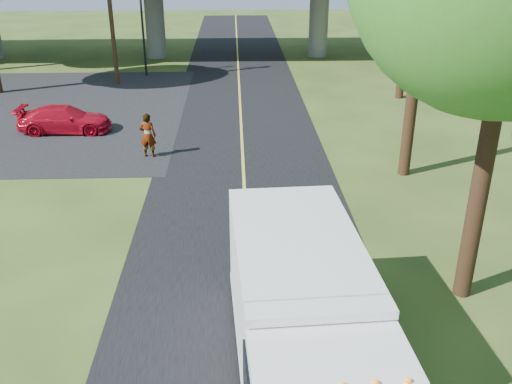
{
  "coord_description": "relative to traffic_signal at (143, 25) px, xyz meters",
  "views": [
    {
      "loc": [
        -0.32,
        -11.15,
        8.55
      ],
      "look_at": [
        0.28,
        4.02,
        1.6
      ],
      "focal_mm": 40.0,
      "sensor_mm": 36.0,
      "label": 1
    }
  ],
  "objects": [
    {
      "name": "traffic_signal",
      "position": [
        0.0,
        0.0,
        0.0
      ],
      "size": [
        0.18,
        0.22,
        5.2
      ],
      "color": "black",
      "rests_on": "ground"
    },
    {
      "name": "utility_pole",
      "position": [
        -1.5,
        -2.0,
        1.4
      ],
      "size": [
        1.6,
        0.26,
        9.0
      ],
      "color": "#472D19",
      "rests_on": "ground"
    },
    {
      "name": "lane_line",
      "position": [
        6.0,
        -16.0,
        -3.17
      ],
      "size": [
        0.12,
        90.0,
        0.01
      ],
      "primitive_type": "cube",
      "color": "gold",
      "rests_on": "road"
    },
    {
      "name": "red_sedan",
      "position": [
        -2.21,
        -11.34,
        -2.59
      ],
      "size": [
        4.24,
        1.75,
        1.23
      ],
      "primitive_type": "imported",
      "rotation": [
        0.0,
        0.0,
        1.56
      ],
      "color": "#B70B1D",
      "rests_on": "ground"
    },
    {
      "name": "ground",
      "position": [
        6.0,
        -26.0,
        -3.2
      ],
      "size": [
        120.0,
        120.0,
        0.0
      ],
      "primitive_type": "plane",
      "color": "#304418",
      "rests_on": "ground"
    },
    {
      "name": "pedestrian",
      "position": [
        2.11,
        -14.78,
        -2.26
      ],
      "size": [
        0.73,
        0.53,
        1.87
      ],
      "primitive_type": "imported",
      "rotation": [
        0.0,
        0.0,
        3.01
      ],
      "color": "gray",
      "rests_on": "ground"
    },
    {
      "name": "parking_lot",
      "position": [
        -5.0,
        -8.0,
        -3.19
      ],
      "size": [
        16.0,
        18.0,
        0.01
      ],
      "primitive_type": "cube",
      "color": "black",
      "rests_on": "ground"
    },
    {
      "name": "step_van",
      "position": [
        6.95,
        -27.81,
        -1.61
      ],
      "size": [
        2.95,
        7.11,
        2.93
      ],
      "rotation": [
        0.0,
        0.0,
        0.06
      ],
      "color": "white",
      "rests_on": "ground"
    },
    {
      "name": "road",
      "position": [
        6.0,
        -16.0,
        -3.19
      ],
      "size": [
        7.0,
        90.0,
        0.02
      ],
      "primitive_type": "cube",
      "color": "black",
      "rests_on": "ground"
    }
  ]
}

